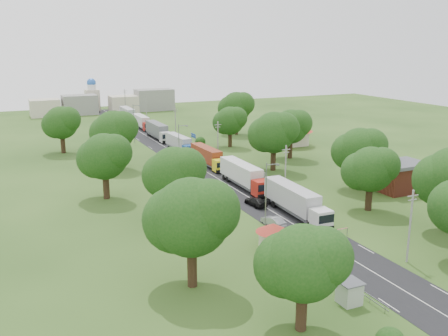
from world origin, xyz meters
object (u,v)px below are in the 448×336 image
boom_barrier (311,235)px  pedestrian_near (325,234)px  info_sign (193,138)px  truck_0 (295,201)px  guard_booth (273,233)px  car_lane_front (294,234)px  car_lane_mid (273,221)px

boom_barrier → pedestrian_near: size_ratio=5.51×
info_sign → pedestrian_near: (-4.57, -60.20, -2.17)m
truck_0 → pedestrian_near: bearing=-99.3°
info_sign → pedestrian_near: bearing=-94.3°
boom_barrier → pedestrian_near: 2.00m
truck_0 → info_sign: bearing=86.7°
boom_barrier → guard_booth: (-5.84, -0.00, 1.27)m
boom_barrier → info_sign: bearing=83.8°
truck_0 → car_lane_front: 9.88m
boom_barrier → car_lane_front: size_ratio=2.15×
boom_barrier → info_sign: info_sign is taller
guard_booth → car_lane_mid: 8.37m
truck_0 → car_lane_mid: size_ratio=3.66×
car_lane_front → pedestrian_near: bearing=150.6°
guard_booth → car_lane_front: guard_booth is taller
boom_barrier → truck_0: 10.47m
truck_0 → car_lane_front: bearing=-122.6°
info_sign → guard_booth: bearing=-101.7°
info_sign → car_lane_front: bearing=-98.0°
guard_booth → car_lane_front: (4.20, 1.50, -1.43)m
info_sign → boom_barrier: bearing=-96.2°
truck_0 → car_lane_front: size_ratio=3.65×
guard_booth → info_sign: (12.40, 60.00, 0.84)m
car_lane_mid → pedestrian_near: bearing=108.8°
car_lane_front → pedestrian_near: 4.01m
guard_booth → truck_0: (9.46, 9.72, 0.14)m
car_lane_front → boom_barrier: bearing=133.3°
truck_0 → car_lane_mid: truck_0 is taller
car_lane_mid → pedestrian_near: 8.14m
car_lane_front → pedestrian_near: (3.63, -1.70, 0.10)m
car_lane_mid → car_lane_front: bearing=82.3°
truck_0 → car_lane_mid: 6.09m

